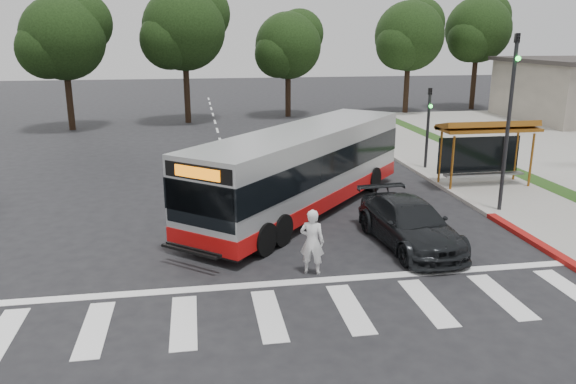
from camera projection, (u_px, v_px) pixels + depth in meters
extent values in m
plane|color=black|center=(248.00, 241.00, 18.13)|extent=(140.00, 140.00, 0.00)
cube|color=gray|center=(456.00, 170.00, 27.46)|extent=(4.00, 40.00, 0.12)
cube|color=#9E9991|center=(417.00, 171.00, 27.14)|extent=(0.30, 40.00, 0.15)
cube|color=maroon|center=(539.00, 245.00, 17.65)|extent=(0.32, 6.00, 0.15)
cube|color=silver|center=(269.00, 315.00, 13.39)|extent=(18.00, 2.60, 0.01)
cylinder|color=#8D5317|center=(452.00, 163.00, 23.40)|extent=(0.10, 0.10, 2.30)
cylinder|color=#8D5317|center=(531.00, 160.00, 23.97)|extent=(0.10, 0.10, 2.30)
cylinder|color=#8D5317|center=(440.00, 157.00, 24.54)|extent=(0.10, 0.10, 2.30)
cylinder|color=#8D5317|center=(516.00, 154.00, 25.11)|extent=(0.10, 0.10, 2.30)
cube|color=#8D5317|center=(488.00, 129.00, 23.90)|extent=(4.20, 1.60, 0.12)
cube|color=#8D5317|center=(488.00, 125.00, 23.91)|extent=(4.20, 1.32, 0.51)
cube|color=black|center=(479.00, 155.00, 24.81)|extent=(3.80, 0.06, 1.60)
cube|color=gray|center=(484.00, 174.00, 24.44)|extent=(3.60, 0.40, 0.08)
cylinder|color=black|center=(508.00, 127.00, 20.20)|extent=(0.14, 0.14, 6.50)
imported|color=black|center=(516.00, 48.00, 19.46)|extent=(0.16, 0.20, 1.00)
sphere|color=#19E533|center=(518.00, 58.00, 19.38)|extent=(0.18, 0.18, 0.18)
cylinder|color=black|center=(428.00, 130.00, 27.19)|extent=(0.14, 0.14, 4.00)
imported|color=black|center=(430.00, 98.00, 26.78)|extent=(0.16, 0.20, 1.00)
sphere|color=#19E533|center=(431.00, 106.00, 26.70)|extent=(0.18, 0.18, 0.18)
cylinder|color=black|center=(406.00, 86.00, 46.63)|extent=(0.44, 0.44, 4.40)
sphere|color=black|center=(409.00, 36.00, 45.54)|extent=(5.60, 5.60, 5.60)
sphere|color=black|center=(419.00, 23.00, 46.25)|extent=(4.20, 4.20, 4.20)
sphere|color=black|center=(400.00, 45.00, 44.91)|extent=(3.92, 3.92, 3.92)
cylinder|color=black|center=(474.00, 81.00, 49.61)|extent=(0.44, 0.44, 4.84)
sphere|color=black|center=(478.00, 30.00, 48.42)|extent=(5.60, 5.60, 5.60)
sphere|color=black|center=(487.00, 17.00, 49.09)|extent=(4.20, 4.20, 4.20)
sphere|color=black|center=(471.00, 39.00, 47.80)|extent=(3.92, 3.92, 3.92)
cylinder|color=black|center=(187.00, 90.00, 41.84)|extent=(0.44, 0.44, 4.84)
sphere|color=black|center=(184.00, 29.00, 40.64)|extent=(6.00, 6.00, 6.00)
sphere|color=black|center=(200.00, 13.00, 41.39)|extent=(4.50, 4.50, 4.50)
sphere|color=black|center=(169.00, 40.00, 39.97)|extent=(4.20, 4.20, 4.20)
cylinder|color=black|center=(288.00, 92.00, 45.13)|extent=(0.44, 0.44, 3.96)
sphere|color=black|center=(288.00, 46.00, 44.15)|extent=(5.20, 5.20, 5.20)
sphere|color=black|center=(299.00, 34.00, 44.81)|extent=(3.90, 3.90, 3.90)
sphere|color=black|center=(278.00, 54.00, 43.56)|extent=(3.64, 3.64, 3.64)
cylinder|color=black|center=(69.00, 98.00, 38.72)|extent=(0.44, 0.44, 4.40)
sphere|color=black|center=(63.00, 38.00, 37.64)|extent=(5.60, 5.60, 5.60)
sphere|color=black|center=(81.00, 23.00, 38.34)|extent=(4.20, 4.20, 4.20)
sphere|color=black|center=(46.00, 49.00, 37.01)|extent=(3.92, 3.92, 3.92)
imported|color=white|center=(312.00, 242.00, 15.50)|extent=(0.80, 0.66, 1.87)
imported|color=black|center=(410.00, 224.00, 17.64)|extent=(2.42, 5.10, 1.44)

